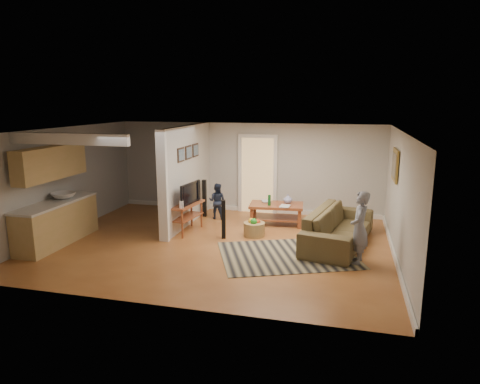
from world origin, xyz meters
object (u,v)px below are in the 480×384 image
toy_basket (254,228)px  speaker_right (205,198)px  sofa (338,244)px  coffee_table (277,208)px  speaker_left (224,219)px  toddler (217,219)px  child (357,263)px  tv_console (187,206)px

toy_basket → speaker_right: bearing=140.9°
speaker_right → sofa: bearing=-24.9°
coffee_table → speaker_left: (-1.00, -1.46, 0.04)m
speaker_left → speaker_right: 2.00m
speaker_left → toy_basket: speaker_left is taller
toy_basket → toddler: toddler is taller
child → toddler: child is taller
coffee_table → speaker_right: (-2.04, 0.25, 0.10)m
child → toy_basket: bearing=-110.9°
coffee_table → toy_basket: size_ratio=2.84×
toy_basket → child: 2.60m
child → speaker_right: bearing=-116.6°
toddler → sofa: bearing=159.8°
tv_console → toy_basket: tv_console is taller
coffee_table → speaker_left: size_ratio=1.56×
speaker_left → child: size_ratio=0.63×
child → toddler: 4.33m
speaker_right → coffee_table: bearing=-9.3°
coffee_table → toddler: coffee_table is taller
tv_console → speaker_right: (-0.06, 1.46, -0.13)m
sofa → toddler: (-3.20, 1.36, 0.00)m
tv_console → toy_basket: 1.69m
speaker_right → toy_basket: speaker_right is taller
tv_console → child: bearing=-7.5°
coffee_table → speaker_right: bearing=173.0°
toddler → tv_console: bearing=78.5°
coffee_table → toy_basket: (-0.35, -1.12, -0.23)m
tv_console → child: (3.94, -1.08, -0.64)m
speaker_right → toddler: speaker_right is taller
sofa → coffee_table: bearing=63.4°
sofa → speaker_right: bearing=79.4°
sofa → tv_console: tv_console is taller
child → speaker_left: bearing=-99.8°
toddler → coffee_table: bearing=179.0°
sofa → speaker_left: 2.61m
tv_console → speaker_left: bearing=-6.7°
tv_console → speaker_left: tv_console is taller
toy_basket → child: child is taller
coffee_table → toddler: size_ratio=1.46×
tv_console → toy_basket: size_ratio=2.34×
tv_console → speaker_left: (0.98, -0.25, -0.19)m
coffee_table → speaker_right: size_ratio=1.39×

